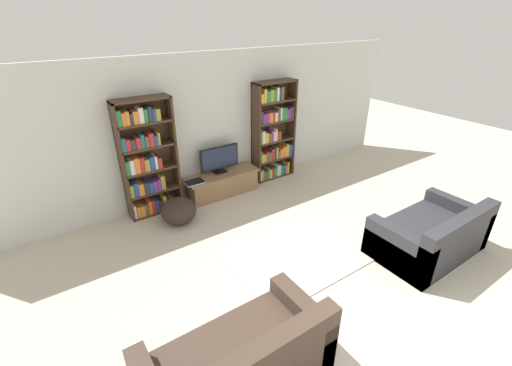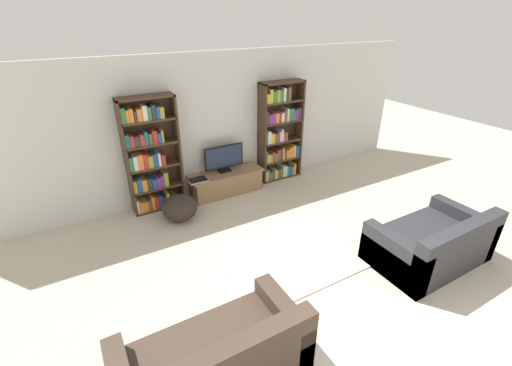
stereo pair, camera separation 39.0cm
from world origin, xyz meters
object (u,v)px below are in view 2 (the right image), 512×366
(bookshelf_right, at_px, (279,134))
(couch_right_sofa, at_px, (431,244))
(laptop, at_px, (198,180))
(bookshelf_left, at_px, (150,157))
(tv_stand, at_px, (226,182))
(beanbag_ottoman, at_px, (180,208))
(television, at_px, (224,158))
(couch_left_sectional, at_px, (214,362))

(bookshelf_right, relative_size, couch_right_sofa, 1.23)
(laptop, bearing_deg, couch_right_sofa, -55.27)
(bookshelf_left, distance_m, laptop, 0.93)
(bookshelf_right, distance_m, tv_stand, 1.47)
(bookshelf_left, height_order, beanbag_ottoman, bookshelf_left)
(television, height_order, couch_right_sofa, television)
(couch_left_sectional, bearing_deg, bookshelf_right, 49.85)
(bookshelf_left, relative_size, television, 2.57)
(bookshelf_right, relative_size, laptop, 5.84)
(tv_stand, height_order, beanbag_ottoman, beanbag_ottoman)
(couch_left_sectional, height_order, beanbag_ottoman, couch_left_sectional)
(bookshelf_left, distance_m, tv_stand, 1.54)
(television, distance_m, beanbag_ottoman, 1.32)
(laptop, relative_size, couch_left_sectional, 0.20)
(couch_right_sofa, bearing_deg, laptop, 124.73)
(tv_stand, relative_size, couch_right_sofa, 0.88)
(beanbag_ottoman, bearing_deg, couch_right_sofa, -45.89)
(beanbag_ottoman, bearing_deg, tv_stand, 23.42)
(tv_stand, xyz_separation_m, beanbag_ottoman, (-1.09, -0.47, -0.00))
(laptop, xyz_separation_m, couch_left_sectional, (-1.14, -3.37, -0.16))
(laptop, xyz_separation_m, couch_right_sofa, (2.22, -3.20, -0.17))
(bookshelf_left, xyz_separation_m, bookshelf_right, (2.60, -0.00, -0.01))
(bookshelf_left, xyz_separation_m, television, (1.34, -0.05, -0.26))
(bookshelf_left, distance_m, couch_left_sectional, 3.65)
(bookshelf_left, relative_size, tv_stand, 1.40)
(couch_right_sofa, bearing_deg, couch_left_sectional, -177.09)
(couch_left_sectional, distance_m, couch_right_sofa, 3.36)
(television, distance_m, couch_left_sectional, 3.94)
(bookshelf_left, height_order, television, bookshelf_left)
(couch_right_sofa, height_order, beanbag_ottoman, couch_right_sofa)
(tv_stand, relative_size, couch_left_sectional, 0.83)
(bookshelf_right, height_order, couch_right_sofa, bookshelf_right)
(tv_stand, xyz_separation_m, television, (0.00, 0.07, 0.49))
(tv_stand, bearing_deg, couch_right_sofa, -63.69)
(tv_stand, distance_m, television, 0.50)
(tv_stand, bearing_deg, bookshelf_left, 174.98)
(television, bearing_deg, couch_right_sofa, -64.15)
(television, relative_size, beanbag_ottoman, 1.34)
(television, bearing_deg, beanbag_ottoman, -153.73)
(bookshelf_right, distance_m, laptop, 1.94)
(tv_stand, xyz_separation_m, laptop, (-0.60, -0.07, 0.23))
(laptop, bearing_deg, tv_stand, 6.90)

